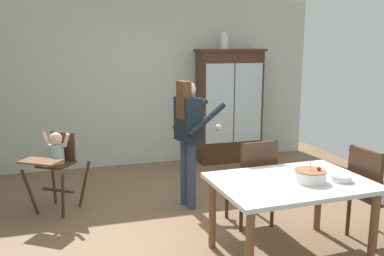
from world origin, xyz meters
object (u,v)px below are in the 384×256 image
(dining_table, at_px, (291,190))
(birthday_cake, at_px, (310,176))
(ceramic_vase, at_px, (224,41))
(china_cabinet, at_px, (229,106))
(high_chair_with_toddler, at_px, (56,157))
(dining_chair_far_side, at_px, (254,177))
(serving_bowl, at_px, (341,178))
(dining_chair_right_end, at_px, (371,189))
(adult_person, at_px, (189,128))

(dining_table, height_order, birthday_cake, birthday_cake)
(ceramic_vase, relative_size, birthday_cake, 0.96)
(china_cabinet, distance_m, high_chair_with_toddler, 3.12)
(high_chair_with_toddler, xyz_separation_m, dining_chair_far_side, (2.03, -1.06, -0.10))
(dining_table, distance_m, serving_bowl, 0.46)
(ceramic_vase, relative_size, dining_chair_far_side, 0.28)
(china_cabinet, bearing_deg, dining_chair_far_side, -105.83)
(high_chair_with_toddler, xyz_separation_m, birthday_cake, (2.20, -1.84, 0.14))
(dining_chair_far_side, height_order, dining_chair_right_end, same)
(birthday_cake, height_order, serving_bowl, birthday_cake)
(china_cabinet, relative_size, adult_person, 1.23)
(china_cabinet, xyz_separation_m, birthday_cake, (-0.55, -3.30, -0.15))
(china_cabinet, bearing_deg, dining_chair_right_end, -85.99)
(ceramic_vase, xyz_separation_m, birthday_cake, (-0.44, -3.30, -1.20))
(high_chair_with_toddler, distance_m, adult_person, 1.58)
(dining_chair_right_end, bearing_deg, serving_bowl, 105.43)
(ceramic_vase, xyz_separation_m, dining_chair_right_end, (0.33, -3.19, -1.44))
(ceramic_vase, height_order, dining_chair_far_side, ceramic_vase)
(birthday_cake, distance_m, dining_chair_right_end, 0.81)
(high_chair_with_toddler, distance_m, serving_bowl, 3.12)
(high_chair_with_toddler, height_order, serving_bowl, high_chair_with_toddler)
(dining_table, bearing_deg, dining_chair_right_end, 2.03)
(serving_bowl, bearing_deg, ceramic_vase, 87.30)
(ceramic_vase, bearing_deg, dining_chair_right_end, -84.09)
(china_cabinet, distance_m, adult_person, 2.15)
(china_cabinet, height_order, dining_table, china_cabinet)
(high_chair_with_toddler, relative_size, serving_bowl, 5.28)
(dining_table, distance_m, dining_chair_far_side, 0.71)
(high_chair_with_toddler, xyz_separation_m, dining_table, (2.06, -1.76, -0.01))
(china_cabinet, relative_size, serving_bowl, 10.43)
(dining_chair_far_side, bearing_deg, adult_person, -58.00)
(china_cabinet, relative_size, dining_chair_far_side, 1.96)
(serving_bowl, distance_m, dining_chair_right_end, 0.56)
(serving_bowl, bearing_deg, birthday_cake, 167.46)
(china_cabinet, xyz_separation_m, dining_chair_far_side, (-0.71, -2.52, -0.39))
(china_cabinet, xyz_separation_m, high_chair_with_toddler, (-2.74, -1.46, -0.29))
(dining_table, relative_size, birthday_cake, 5.07)
(dining_chair_right_end, bearing_deg, high_chair_with_toddler, 55.72)
(serving_bowl, xyz_separation_m, dining_chair_right_end, (0.49, 0.17, -0.21))
(adult_person, bearing_deg, high_chair_with_toddler, 67.00)
(china_cabinet, distance_m, dining_chair_right_end, 3.22)
(dining_chair_right_end, bearing_deg, adult_person, 41.57)
(china_cabinet, height_order, serving_bowl, china_cabinet)
(dining_chair_far_side, bearing_deg, serving_bowl, 115.54)
(china_cabinet, relative_size, high_chair_with_toddler, 1.98)
(birthday_cake, height_order, dining_chair_far_side, dining_chair_far_side)
(dining_table, height_order, serving_bowl, serving_bowl)
(china_cabinet, xyz_separation_m, dining_table, (-0.69, -3.22, -0.30))
(ceramic_vase, bearing_deg, high_chair_with_toddler, -150.97)
(adult_person, distance_m, dining_chair_far_side, 1.00)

